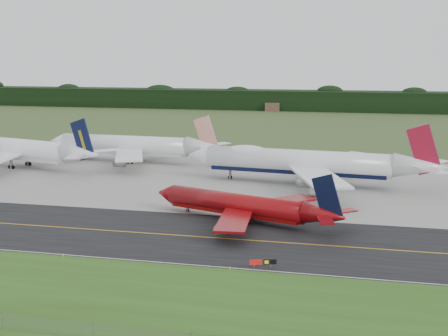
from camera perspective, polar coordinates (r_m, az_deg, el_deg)
ground at (r=118.80m, az=0.74°, el=-5.94°), size 600.00×600.00×0.00m
grass_verge at (r=86.85m, az=-4.43°, el=-12.19°), size 400.00×30.00×0.01m
taxiway at (r=115.06m, az=0.31°, el=-6.48°), size 400.00×32.00×0.02m
apron at (r=167.55m, az=4.57°, el=-1.19°), size 400.00×78.00×0.01m
taxiway_centreline at (r=115.05m, az=0.31°, el=-6.47°), size 400.00×0.40×0.00m
taxiway_edge_line at (r=100.74m, az=-1.71°, el=-8.93°), size 400.00×0.25×0.00m
horizon_treeline at (r=386.91m, az=9.70°, el=5.98°), size 700.00×25.00×12.00m
jet_ba_747 at (r=163.02m, az=7.53°, el=0.50°), size 67.63×55.71×16.99m
jet_red_737 at (r=125.94m, az=1.92°, el=-3.48°), size 42.24×33.46×11.74m
jet_navy_gold at (r=197.06m, az=-18.26°, el=1.59°), size 61.22×52.13×16.06m
jet_star_tail at (r=197.88m, az=-8.28°, el=2.01°), size 58.74×49.11×15.50m
taxiway_sign at (r=99.57m, az=3.58°, el=-8.59°), size 4.10×1.50×1.42m
edge_marker_left at (r=108.42m, az=-14.49°, el=-7.74°), size 0.16×0.16×0.50m
edge_marker_center at (r=98.78m, az=0.55°, el=-9.19°), size 0.16×0.16×0.50m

